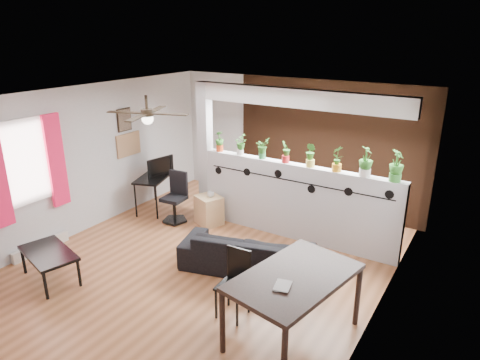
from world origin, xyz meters
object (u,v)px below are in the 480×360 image
(potted_plant_1, at_px, (240,144))
(folding_chair, at_px, (236,276))
(potted_plant_4, at_px, (311,154))
(potted_plant_2, at_px, (262,148))
(cube_shelf, at_px, (209,210))
(potted_plant_3, at_px, (286,151))
(office_chair, at_px, (176,200))
(potted_plant_7, at_px, (397,165))
(potted_plant_5, at_px, (337,158))
(ceiling_fan, at_px, (147,115))
(dining_table, at_px, (294,282))
(computer_desk, at_px, (154,179))
(potted_plant_6, at_px, (366,160))
(cup, at_px, (211,194))
(sofa, at_px, (247,252))
(coffee_table, at_px, (49,255))
(potted_plant_0, at_px, (220,140))

(potted_plant_1, relative_size, folding_chair, 0.40)
(potted_plant_1, height_order, folding_chair, potted_plant_1)
(potted_plant_4, xyz_separation_m, folding_chair, (0.04, -2.35, -1.04))
(potted_plant_2, height_order, cube_shelf, potted_plant_2)
(potted_plant_3, bearing_deg, office_chair, -163.95)
(potted_plant_2, relative_size, potted_plant_7, 0.76)
(potted_plant_4, height_order, potted_plant_5, potted_plant_5)
(ceiling_fan, bearing_deg, potted_plant_4, 44.59)
(potted_plant_1, bearing_deg, potted_plant_4, -0.00)
(cube_shelf, distance_m, dining_table, 3.44)
(cube_shelf, bearing_deg, computer_desk, -157.30)
(potted_plant_6, height_order, cup, potted_plant_6)
(ceiling_fan, distance_m, potted_plant_1, 2.01)
(potted_plant_6, distance_m, computer_desk, 4.20)
(potted_plant_1, distance_m, office_chair, 1.66)
(potted_plant_3, height_order, computer_desk, potted_plant_3)
(potted_plant_6, bearing_deg, potted_plant_5, -180.00)
(potted_plant_3, relative_size, sofa, 0.20)
(dining_table, distance_m, coffee_table, 3.64)
(ceiling_fan, height_order, computer_desk, ceiling_fan)
(potted_plant_3, bearing_deg, cube_shelf, -166.22)
(computer_desk, bearing_deg, cup, 0.24)
(potted_plant_2, bearing_deg, potted_plant_4, -0.00)
(sofa, distance_m, cube_shelf, 1.76)
(cup, relative_size, folding_chair, 0.14)
(potted_plant_3, relative_size, office_chair, 0.39)
(potted_plant_7, bearing_deg, potted_plant_6, -180.00)
(coffee_table, bearing_deg, sofa, 38.05)
(potted_plant_5, distance_m, dining_table, 2.57)
(potted_plant_0, xyz_separation_m, potted_plant_7, (3.16, 0.00, 0.05))
(ceiling_fan, distance_m, sofa, 2.53)
(computer_desk, distance_m, dining_table, 4.54)
(potted_plant_1, bearing_deg, potted_plant_7, -0.00)
(potted_plant_0, xyz_separation_m, computer_desk, (-1.37, -0.35, -0.91))
(potted_plant_7, xyz_separation_m, computer_desk, (-4.53, -0.35, -0.96))
(potted_plant_2, bearing_deg, cube_shelf, -160.02)
(potted_plant_5, distance_m, coffee_table, 4.58)
(cube_shelf, xyz_separation_m, computer_desk, (-1.33, -0.01, 0.37))
(ceiling_fan, xyz_separation_m, potted_plant_2, (0.92, 1.80, -0.77))
(potted_plant_2, height_order, sofa, potted_plant_2)
(potted_plant_2, distance_m, potted_plant_5, 1.35)
(potted_plant_1, bearing_deg, potted_plant_5, -0.00)
(cup, bearing_deg, potted_plant_1, 38.10)
(potted_plant_1, xyz_separation_m, sofa, (0.96, -1.35, -1.26))
(folding_chair, height_order, coffee_table, folding_chair)
(potted_plant_0, height_order, potted_plant_1, potted_plant_0)
(potted_plant_2, relative_size, sofa, 0.19)
(potted_plant_7, height_order, folding_chair, potted_plant_7)
(office_chair, bearing_deg, cup, 19.57)
(cube_shelf, bearing_deg, potted_plant_0, 107.05)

